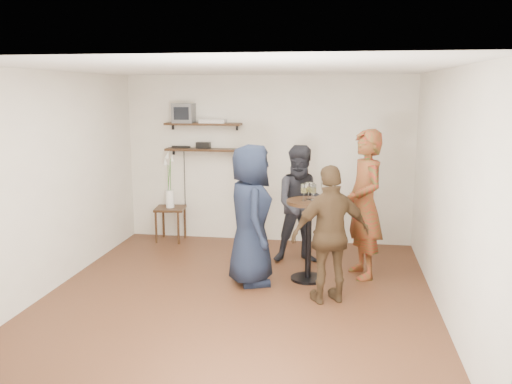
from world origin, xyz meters
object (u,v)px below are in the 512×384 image
crt_monitor (184,113)px  person_navy (251,215)px  person_dark (302,205)px  dvd_deck (213,121)px  person_plaid (364,204)px  person_brown (331,235)px  side_table (170,213)px  radio (203,145)px  drinks_table (309,229)px

crt_monitor → person_navy: size_ratio=0.18×
crt_monitor → person_dark: size_ratio=0.20×
dvd_deck → person_plaid: dvd_deck is taller
person_dark → person_brown: bearing=-83.7°
person_plaid → person_brown: bearing=-43.6°
person_plaid → person_navy: person_plaid is taller
side_table → person_plaid: person_plaid is taller
crt_monitor → radio: bearing=0.0°
dvd_deck → person_plaid: size_ratio=0.21×
radio → side_table: radio is taller
person_dark → side_table: bearing=150.0°
person_plaid → person_navy: bearing=-91.3°
person_navy → person_plaid: bearing=-88.7°
person_plaid → person_dark: bearing=-139.9°
side_table → person_dark: (2.14, -0.75, 0.37)m
drinks_table → person_plaid: size_ratio=0.54×
person_dark → person_brown: person_dark is taller
drinks_table → person_dark: bearing=100.6°
crt_monitor → drinks_table: (2.06, -1.65, -1.36)m
radio → drinks_table: 2.56m
crt_monitor → person_navy: 2.59m
dvd_deck → side_table: (-0.68, -0.17, -1.44)m
dvd_deck → radio: dvd_deck is taller
person_navy → crt_monitor: bearing=18.5°
person_brown → person_plaid: bearing=-136.4°
side_table → person_plaid: (2.96, -1.22, 0.50)m
person_brown → side_table: bearing=-63.1°
person_navy → person_dark: bearing=-48.5°
side_table → person_brown: person_brown is taller
person_plaid → person_dark: (-0.82, 0.46, -0.13)m
radio → person_brown: (2.05, -2.32, -0.73)m
person_navy → side_table: bearing=25.3°
person_dark → dvd_deck: bearing=137.1°
drinks_table → person_brown: bearing=-66.8°
person_navy → dvd_deck: bearing=8.2°
person_plaid → person_dark: person_plaid is taller
radio → drinks_table: radio is taller
side_table → person_brown: 3.36m
dvd_deck → person_dark: (1.47, -0.93, -1.08)m
person_dark → crt_monitor: bearing=143.7°
dvd_deck → person_dark: 2.05m
radio → person_dark: (1.63, -0.93, -0.70)m
side_table → person_dark: size_ratio=0.33×
person_plaid → person_brown: (-0.40, -0.93, -0.17)m
side_table → person_navy: 2.35m
drinks_table → dvd_deck: bearing=134.2°
crt_monitor → person_dark: crt_monitor is taller
crt_monitor → dvd_deck: bearing=0.0°
crt_monitor → person_plaid: (2.75, -1.39, -1.07)m
radio → person_plaid: person_plaid is taller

